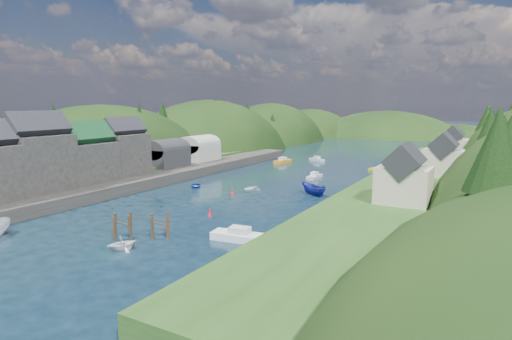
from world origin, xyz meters
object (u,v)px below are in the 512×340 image
Objects in this scene: piling_cluster_near at (123,228)px; piling_cluster_far at (160,228)px; channel_buoy_far at (232,191)px; channel_buoy_near at (210,213)px.

piling_cluster_far is at bearing 32.20° from piling_cluster_near.
piling_cluster_far is 25.51m from channel_buoy_far.
channel_buoy_near is at bearing 76.04° from piling_cluster_near.
piling_cluster_far is 3.06× the size of channel_buoy_near.
piling_cluster_far is at bearing -87.52° from channel_buoy_near.
channel_buoy_far is at bearing 94.00° from piling_cluster_near.
piling_cluster_near is at bearing -103.96° from channel_buoy_near.
piling_cluster_far is 10.96m from channel_buoy_near.
channel_buoy_far is (-1.91, 27.24, -0.70)m from piling_cluster_near.
piling_cluster_near reaches higher than channel_buoy_far.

